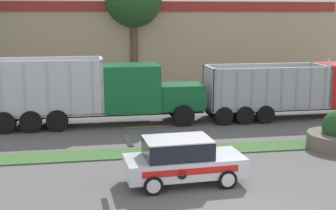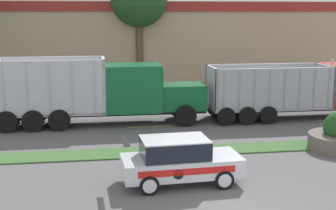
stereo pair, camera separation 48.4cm
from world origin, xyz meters
TOP-DOWN VIEW (x-y plane):
  - grass_verge at (0.00, 7.09)m, footprint 120.00×1.53m
  - centre_line_3 at (-6.62, 11.85)m, footprint 2.40×0.14m
  - centre_line_4 at (-1.22, 11.85)m, footprint 2.40×0.14m
  - centre_line_5 at (4.18, 11.85)m, footprint 2.40×0.14m
  - centre_line_6 at (9.58, 11.85)m, footprint 2.40×0.14m
  - dump_truck_mid at (-2.89, 12.79)m, footprint 11.17×2.60m
  - dump_truck_trail at (9.41, 12.73)m, footprint 12.12×2.72m
  - rally_car at (-1.11, 3.24)m, footprint 4.31×2.10m
  - store_building_backdrop at (-2.25, 32.49)m, footprint 41.21×12.10m

SIDE VIEW (x-z plane):
  - centre_line_3 at x=-6.62m, z-range 0.00..0.01m
  - centre_line_4 at x=-1.22m, z-range 0.00..0.01m
  - centre_line_5 at x=4.18m, z-range 0.00..0.01m
  - centre_line_6 at x=9.58m, z-range 0.00..0.01m
  - grass_verge at x=0.00m, z-range 0.00..0.06m
  - rally_car at x=-1.11m, z-range 0.01..1.72m
  - dump_truck_trail at x=9.41m, z-range -0.20..3.28m
  - dump_truck_mid at x=-2.89m, z-range -0.13..3.53m
  - store_building_backdrop at x=-2.25m, z-range 0.00..6.97m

